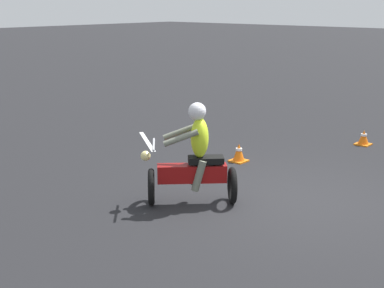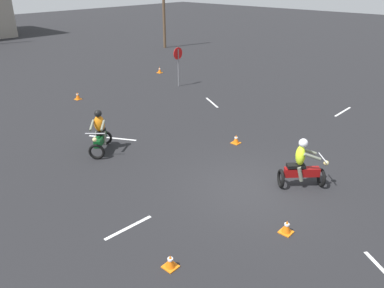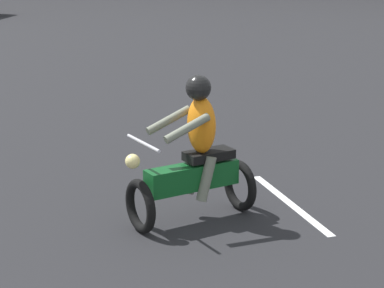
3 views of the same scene
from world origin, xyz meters
name	(u,v)px [view 1 (image 1 of 3)]	position (x,y,z in m)	size (l,w,h in m)	color
ground_plane	(290,200)	(0.00, 0.00, 0.00)	(120.00, 120.00, 0.00)	black
motorcycle_rider_foreground	(194,161)	(1.18, -1.07, 0.73)	(1.41, 1.42, 1.66)	black
traffic_cone_near_left	(239,153)	(-1.21, -1.95, 0.18)	(0.32, 0.32, 0.38)	orange
traffic_cone_far_right	(364,138)	(-4.15, -0.60, 0.17)	(0.32, 0.32, 0.35)	orange
lane_stripe_sw	(147,141)	(-1.10, -4.53, 0.00)	(0.10, 1.85, 0.01)	silver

